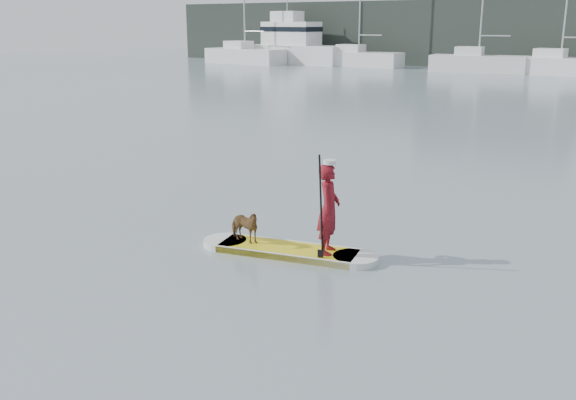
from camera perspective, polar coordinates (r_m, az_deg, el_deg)
The scene contains 12 objects.
ground at distance 11.67m, azimuth -9.93°, elevation -4.82°, with size 140.00×140.00×0.00m, color gray.
paddleboard at distance 11.54m, azimuth 0.00°, elevation -4.50°, with size 3.23×1.37×0.12m.
paddler at distance 11.04m, azimuth 3.64°, elevation -0.80°, with size 0.58×0.38×1.58m, color maroon.
white_cap at distance 10.84m, azimuth 3.72°, elevation 3.39°, with size 0.22×0.22×0.07m, color silver.
dog at distance 11.73m, azimuth -3.94°, elevation -2.31°, with size 0.33×0.73×0.61m, color #51361B.
paddle at distance 10.82m, azimuth 2.94°, elevation -1.77°, with size 0.10×0.30×2.00m.
sailboat_a at distance 65.61m, azimuth -3.89°, elevation 12.76°, with size 8.84×3.49×12.53m.
sailboat_b at distance 61.54m, azimuth 6.24°, elevation 12.50°, with size 8.23×2.50×12.23m.
sailboat_c at distance 56.33m, azimuth 16.48°, elevation 11.66°, with size 7.96×3.62×11.02m.
sailboat_d at distance 55.44m, azimuth 22.96°, elevation 11.07°, with size 8.16×2.76×11.91m.
motor_yacht_b at distance 65.42m, azimuth 0.69°, elevation 13.66°, with size 10.33×4.08×6.69m.
shore_building_west at distance 64.33m, azimuth 18.35°, elevation 15.21°, with size 14.00×4.00×9.00m, color black.
Camera 1 is at (7.63, -7.86, 4.01)m, focal length 40.00 mm.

